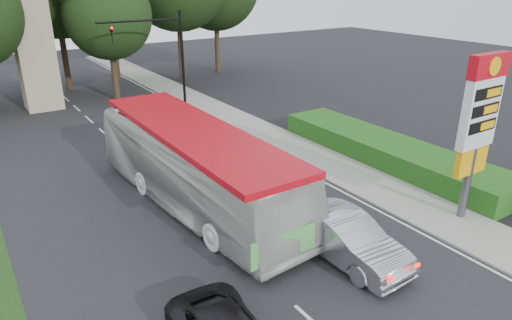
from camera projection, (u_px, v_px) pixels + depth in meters
road_surface at (161, 185)px, 22.16m from camera, size 14.00×80.00×0.02m
sidewalk_right at (298, 150)px, 26.50m from camera, size 3.00×80.00×0.12m
hedge at (388, 151)px, 24.75m from camera, size 3.00×14.00×1.20m
gas_station_pylon at (480, 117)px, 17.49m from camera, size 2.10×0.45×6.85m
traffic_signal_mast at (165, 48)px, 32.58m from camera, size 6.10×0.35×7.20m
monument at (33, 40)px, 33.10m from camera, size 3.00×3.00×10.05m
transit_bus at (195, 168)px, 19.55m from camera, size 4.05×13.18×3.61m
sedan_silver at (345, 237)px, 16.20m from camera, size 1.91×5.15×1.68m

